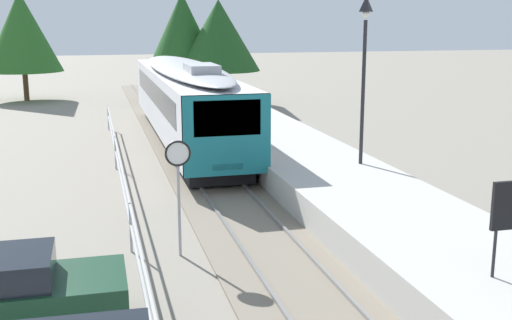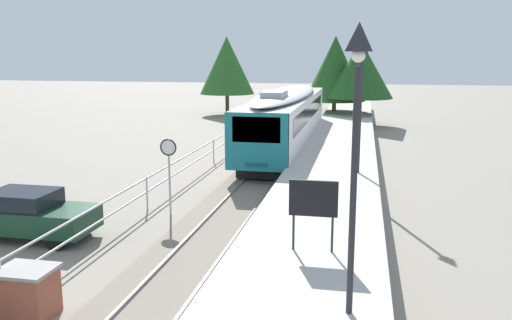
{
  "view_description": "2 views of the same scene",
  "coord_description": "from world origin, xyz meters",
  "px_view_note": "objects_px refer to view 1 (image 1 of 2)",
  "views": [
    {
      "loc": [
        -4.02,
        -2.83,
        5.51
      ],
      "look_at": [
        0.4,
        14.24,
        1.6
      ],
      "focal_mm": 44.51,
      "sensor_mm": 36.0,
      "label": 1
    },
    {
      "loc": [
        4.49,
        -5.86,
        5.69
      ],
      "look_at": [
        0.4,
        14.24,
        1.6
      ],
      "focal_mm": 37.02,
      "sensor_mm": 36.0,
      "label": 2
    }
  ],
  "objects_px": {
    "parked_hatchback_dark_green": "(7,295)",
    "speed_limit_sign": "(178,169)",
    "platform_lamp_mid_platform": "(365,48)",
    "commuter_train": "(185,96)"
  },
  "relations": [
    {
      "from": "platform_lamp_mid_platform",
      "to": "speed_limit_sign",
      "type": "bearing_deg",
      "value": -145.68
    },
    {
      "from": "commuter_train",
      "to": "parked_hatchback_dark_green",
      "type": "bearing_deg",
      "value": -108.29
    },
    {
      "from": "platform_lamp_mid_platform",
      "to": "parked_hatchback_dark_green",
      "type": "relative_size",
      "value": 1.33
    },
    {
      "from": "commuter_train",
      "to": "speed_limit_sign",
      "type": "distance_m",
      "value": 14.12
    },
    {
      "from": "parked_hatchback_dark_green",
      "to": "platform_lamp_mid_platform",
      "type": "bearing_deg",
      "value": 37.27
    },
    {
      "from": "commuter_train",
      "to": "parked_hatchback_dark_green",
      "type": "xyz_separation_m",
      "value": [
        -5.66,
        -17.11,
        -1.35
      ]
    },
    {
      "from": "parked_hatchback_dark_green",
      "to": "speed_limit_sign",
      "type": "bearing_deg",
      "value": 42.28
    },
    {
      "from": "commuter_train",
      "to": "platform_lamp_mid_platform",
      "type": "relative_size",
      "value": 3.47
    },
    {
      "from": "platform_lamp_mid_platform",
      "to": "speed_limit_sign",
      "type": "xyz_separation_m",
      "value": [
        -6.56,
        -4.48,
        -2.5
      ]
    },
    {
      "from": "commuter_train",
      "to": "platform_lamp_mid_platform",
      "type": "xyz_separation_m",
      "value": [
        4.37,
        -9.48,
        2.48
      ]
    }
  ]
}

